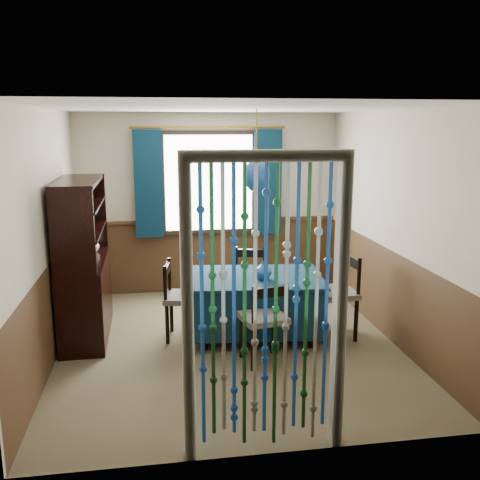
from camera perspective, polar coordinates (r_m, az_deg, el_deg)
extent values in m
plane|color=brown|center=(5.92, -1.25, -11.05)|extent=(4.00, 4.00, 0.00)
plane|color=silver|center=(5.44, -1.37, 13.92)|extent=(4.00, 4.00, 0.00)
plane|color=beige|center=(7.50, -3.36, 3.87)|extent=(3.60, 0.00, 3.60)
plane|color=beige|center=(3.63, 2.94, -5.25)|extent=(3.60, 0.00, 3.60)
plane|color=beige|center=(5.60, -19.88, 0.28)|extent=(0.00, 4.00, 4.00)
plane|color=beige|center=(6.05, 15.85, 1.39)|extent=(0.00, 4.00, 4.00)
plane|color=#432C19|center=(7.63, -3.28, -1.73)|extent=(3.60, 0.00, 3.60)
plane|color=#432C19|center=(3.94, 2.77, -15.66)|extent=(3.60, 0.00, 3.60)
plane|color=#432C19|center=(5.79, -19.19, -6.99)|extent=(0.00, 4.00, 4.00)
plane|color=#432C19|center=(6.22, 15.32, -5.42)|extent=(0.00, 4.00, 4.00)
cube|color=black|center=(7.42, -3.35, 6.10)|extent=(1.32, 0.12, 1.42)
cube|color=#0A2338|center=(6.00, 1.67, -6.68)|extent=(1.49, 1.09, 0.55)
cube|color=#0A2338|center=(5.92, 1.68, -4.03)|extent=(1.55, 1.16, 0.03)
cylinder|color=black|center=(5.78, -3.80, -10.91)|extent=(0.07, 0.07, 0.14)
cylinder|color=black|center=(5.87, 7.55, -10.62)|extent=(0.07, 0.07, 0.14)
cylinder|color=black|center=(6.42, -3.72, -8.49)|extent=(0.07, 0.07, 0.14)
cylinder|color=black|center=(6.50, 6.45, -8.27)|extent=(0.07, 0.07, 0.14)
cylinder|color=black|center=(5.26, 1.39, -11.60)|extent=(0.04, 0.04, 0.43)
cylinder|color=black|center=(5.38, 4.86, -11.06)|extent=(0.04, 0.04, 0.43)
cylinder|color=black|center=(5.53, 0.14, -10.33)|extent=(0.04, 0.04, 0.43)
cylinder|color=black|center=(5.65, 3.47, -9.85)|extent=(0.04, 0.04, 0.43)
cube|color=#5B5549|center=(5.36, 2.49, -8.28)|extent=(0.49, 0.48, 0.06)
cube|color=black|center=(5.11, 3.26, -5.57)|extent=(0.36, 0.11, 0.10)
cylinder|color=black|center=(5.09, 1.45, -7.22)|extent=(0.04, 0.04, 0.42)
cylinder|color=black|center=(5.22, 4.99, -6.77)|extent=(0.04, 0.04, 0.42)
cylinder|color=black|center=(6.74, 2.56, -6.12)|extent=(0.04, 0.04, 0.44)
cylinder|color=black|center=(6.76, -0.39, -6.07)|extent=(0.04, 0.04, 0.44)
cylinder|color=black|center=(6.43, 2.49, -7.04)|extent=(0.04, 0.04, 0.44)
cylinder|color=black|center=(6.45, -0.60, -6.97)|extent=(0.04, 0.04, 0.44)
cube|color=#5B5549|center=(6.52, 1.02, -4.49)|extent=(0.50, 0.49, 0.06)
cube|color=black|center=(6.60, 1.11, -1.40)|extent=(0.37, 0.12, 0.10)
cylinder|color=black|center=(6.63, 2.60, -2.56)|extent=(0.04, 0.04, 0.43)
cylinder|color=black|center=(6.64, -0.39, -2.51)|extent=(0.04, 0.04, 0.43)
cylinder|color=black|center=(6.24, -7.32, -7.73)|extent=(0.04, 0.04, 0.44)
cylinder|color=black|center=(5.91, -7.77, -8.90)|extent=(0.04, 0.04, 0.44)
cylinder|color=black|center=(6.20, -4.25, -7.78)|extent=(0.04, 0.04, 0.44)
cylinder|color=black|center=(5.87, -4.51, -8.95)|extent=(0.04, 0.04, 0.44)
cube|color=#5B5549|center=(5.97, -6.02, -6.08)|extent=(0.48, 0.49, 0.06)
cube|color=black|center=(5.90, -7.79, -3.07)|extent=(0.10, 0.37, 0.10)
cylinder|color=black|center=(6.10, -7.53, -3.87)|extent=(0.04, 0.04, 0.43)
cylinder|color=black|center=(5.77, -7.99, -4.84)|extent=(0.04, 0.04, 0.43)
cylinder|color=black|center=(6.04, 12.27, -8.40)|extent=(0.05, 0.05, 0.48)
cylinder|color=black|center=(6.37, 10.83, -7.23)|extent=(0.05, 0.05, 0.48)
cylinder|color=black|center=(5.90, 8.99, -8.76)|extent=(0.05, 0.05, 0.48)
cylinder|color=black|center=(6.24, 7.70, -7.54)|extent=(0.05, 0.05, 0.48)
cube|color=#5B5549|center=(6.05, 10.04, -5.56)|extent=(0.47, 0.49, 0.06)
cube|color=black|center=(6.03, 11.87, -2.22)|extent=(0.06, 0.41, 0.11)
cylinder|color=black|center=(5.90, 12.57, -4.08)|extent=(0.04, 0.04, 0.47)
cylinder|color=black|center=(6.24, 11.09, -3.12)|extent=(0.04, 0.04, 0.47)
cube|color=black|center=(6.26, -16.09, -5.92)|extent=(0.49, 1.36, 0.88)
cube|color=black|center=(5.42, -17.44, 0.86)|extent=(0.42, 0.06, 0.88)
cube|color=black|center=(6.68, -15.88, 3.02)|extent=(0.42, 0.06, 0.88)
cube|color=black|center=(5.99, -16.83, 6.02)|extent=(0.44, 1.36, 0.04)
cube|color=black|center=(6.08, -18.58, 1.98)|extent=(0.05, 1.33, 0.88)
cube|color=black|center=(6.07, -16.23, 0.86)|extent=(0.39, 1.28, 0.02)
cube|color=black|center=(6.02, -16.39, 3.57)|extent=(0.39, 1.28, 0.02)
cylinder|color=olive|center=(5.68, 1.78, 10.34)|extent=(0.01, 0.01, 0.69)
ellipsoid|color=navy|center=(5.71, 1.75, 6.85)|extent=(0.28, 0.28, 0.34)
cylinder|color=olive|center=(5.69, 1.76, 8.56)|extent=(0.09, 0.09, 0.03)
imported|color=navy|center=(5.79, 2.47, -3.30)|extent=(0.19, 0.19, 0.18)
imported|color=beige|center=(5.73, -16.45, 0.60)|extent=(0.27, 0.27, 0.05)
imported|color=beige|center=(6.44, -15.57, -0.38)|extent=(0.25, 0.25, 0.20)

